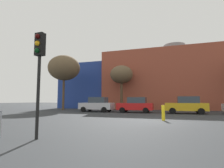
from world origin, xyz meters
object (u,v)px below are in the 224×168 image
at_px(parked_car_2, 186,105).
at_px(bare_tree_2, 121,75).
at_px(parked_car_0, 97,104).
at_px(bare_tree_0, 64,68).
at_px(bollard_yellow_0, 163,113).
at_px(parked_car_1, 136,105).
at_px(traffic_light_near_left, 39,60).

height_order(parked_car_2, bare_tree_2, bare_tree_2).
bearing_deg(parked_car_0, bare_tree_0, -21.66).
xyz_separation_m(parked_car_2, bare_tree_2, (-8.85, 5.38, 4.56)).
relative_size(parked_car_2, bollard_yellow_0, 3.96).
distance_m(parked_car_0, bollard_yellow_0, 11.55).
relative_size(bare_tree_0, bare_tree_2, 1.24).
bearing_deg(parked_car_0, parked_car_2, -180.00).
distance_m(bare_tree_0, bollard_yellow_0, 19.59).
height_order(parked_car_0, bare_tree_0, bare_tree_0).
relative_size(parked_car_1, bare_tree_2, 0.61).
height_order(parked_car_2, traffic_light_near_left, traffic_light_near_left).
bearing_deg(parked_car_2, traffic_light_near_left, 67.25).
bearing_deg(traffic_light_near_left, parked_car_2, 161.64).
distance_m(bare_tree_0, bare_tree_2, 9.24).
relative_size(parked_car_1, parked_car_2, 0.97).
height_order(parked_car_0, parked_car_2, parked_car_2).
distance_m(parked_car_1, bare_tree_2, 7.74).
relative_size(parked_car_0, bollard_yellow_0, 3.93).
height_order(parked_car_1, bollard_yellow_0, parked_car_1).
relative_size(traffic_light_near_left, bollard_yellow_0, 3.68).
distance_m(traffic_light_near_left, bare_tree_2, 21.46).
bearing_deg(bare_tree_0, parked_car_1, -12.86).
relative_size(parked_car_2, bare_tree_2, 0.63).
xyz_separation_m(parked_car_0, traffic_light_near_left, (4.13, -15.81, 2.06)).
height_order(parked_car_1, bare_tree_2, bare_tree_2).
distance_m(parked_car_0, parked_car_1, 5.07).
distance_m(traffic_light_near_left, bollard_yellow_0, 9.42).
bearing_deg(parked_car_2, bare_tree_2, -31.32).
distance_m(parked_car_2, bare_tree_2, 11.32).
xyz_separation_m(parked_car_0, parked_car_1, (5.07, 0.00, -0.02)).
relative_size(traffic_light_near_left, bare_tree_0, 0.47).
height_order(traffic_light_near_left, bare_tree_2, bare_tree_2).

